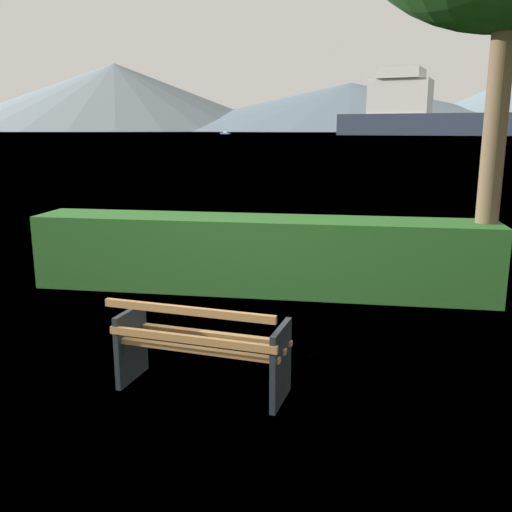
{
  "coord_description": "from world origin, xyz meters",
  "views": [
    {
      "loc": [
        1.21,
        -4.49,
        2.28
      ],
      "look_at": [
        0.0,
        2.86,
        0.58
      ],
      "focal_mm": 39.21,
      "sensor_mm": 36.0,
      "label": 1
    }
  ],
  "objects": [
    {
      "name": "cargo_ship_large",
      "position": [
        45.47,
        201.06,
        6.43
      ],
      "size": [
        115.7,
        46.28,
        23.0
      ],
      "color": "#2D384C",
      "rests_on": "water_surface"
    },
    {
      "name": "sailboat_mid",
      "position": [
        -52.73,
        240.2,
        0.39
      ],
      "size": [
        4.92,
        3.32,
        1.05
      ],
      "color": "#335693",
      "rests_on": "water_surface"
    },
    {
      "name": "ground_plane",
      "position": [
        0.0,
        0.0,
        0.0
      ],
      "size": [
        1400.0,
        1400.0,
        0.0
      ],
      "primitive_type": "plane",
      "color": "#4C6B33"
    },
    {
      "name": "tender_far",
      "position": [
        20.8,
        251.04,
        0.79
      ],
      "size": [
        4.36,
        6.31,
        2.19
      ],
      "color": "silver",
      "rests_on": "water_surface"
    },
    {
      "name": "park_bench",
      "position": [
        -0.01,
        -0.06,
        0.42
      ],
      "size": [
        1.58,
        0.79,
        0.87
      ],
      "color": "#A0703F",
      "rests_on": "ground_plane"
    },
    {
      "name": "hedge_row",
      "position": [
        0.0,
        3.2,
        0.53
      ],
      "size": [
        6.5,
        0.89,
        1.06
      ],
      "primitive_type": "cube",
      "color": "#2D6B28",
      "rests_on": "ground_plane"
    },
    {
      "name": "distant_hills",
      "position": [
        -25.0,
        581.84,
        30.29
      ],
      "size": [
        773.31,
        445.56,
        68.56
      ],
      "color": "gray",
      "rests_on": "ground_plane"
    },
    {
      "name": "water_surface",
      "position": [
        0.0,
        307.52,
        0.0
      ],
      "size": [
        620.0,
        620.0,
        0.0
      ],
      "primitive_type": "plane",
      "color": "#7A99A8",
      "rests_on": "ground_plane"
    }
  ]
}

